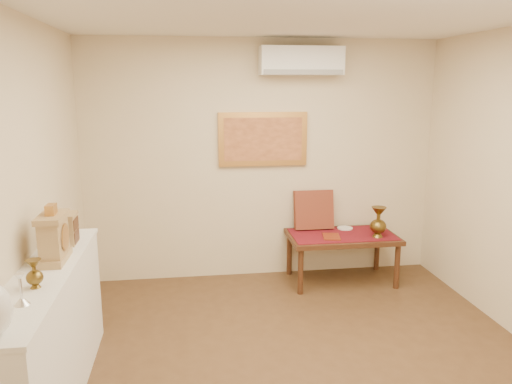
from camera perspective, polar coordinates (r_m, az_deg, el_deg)
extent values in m
plane|color=brown|center=(4.05, 5.93, -20.71)|extent=(4.50, 4.50, 0.00)
plane|color=silver|center=(3.45, 6.97, 20.48)|extent=(4.50, 4.50, 0.00)
cube|color=beige|center=(5.68, 0.75, 3.58)|extent=(4.00, 0.02, 2.70)
cube|color=beige|center=(3.59, -26.31, -2.77)|extent=(0.02, 4.50, 2.70)
cube|color=maroon|center=(5.70, 9.82, -4.79)|extent=(1.14, 0.59, 0.01)
cylinder|color=white|center=(5.91, 10.13, -4.08)|extent=(0.18, 0.18, 0.01)
cube|color=maroon|center=(5.56, 8.61, -5.06)|extent=(0.22, 0.28, 0.01)
cube|color=#5B1218|center=(5.80, 6.61, -2.02)|extent=(0.45, 0.19, 0.46)
cube|color=white|center=(3.84, -22.47, -15.46)|extent=(0.35, 2.00, 0.95)
cube|color=white|center=(3.65, -23.10, -8.59)|extent=(0.37, 2.02, 0.03)
cube|color=tan|center=(3.81, -21.96, -6.98)|extent=(0.16, 0.36, 0.05)
cube|color=tan|center=(3.77, -22.14, -4.81)|extent=(0.14, 0.30, 0.25)
cylinder|color=beige|center=(3.75, -21.02, -4.80)|extent=(0.01, 0.17, 0.17)
cylinder|color=#BA803B|center=(3.75, -20.95, -4.80)|extent=(0.01, 0.19, 0.19)
cube|color=tan|center=(3.73, -22.31, -2.68)|extent=(0.17, 0.34, 0.04)
cube|color=#BA803B|center=(3.72, -22.38, -1.86)|extent=(0.06, 0.11, 0.07)
cube|color=tan|center=(4.15, -20.88, -4.11)|extent=(0.15, 0.20, 0.22)
cube|color=#452514|center=(4.15, -19.79, -4.76)|extent=(0.01, 0.17, 0.09)
cube|color=#452514|center=(4.12, -19.89, -3.43)|extent=(0.01, 0.17, 0.09)
cube|color=tan|center=(4.12, -21.01, -2.48)|extent=(0.16, 0.21, 0.02)
cube|color=#452514|center=(5.70, 9.81, -5.07)|extent=(1.20, 0.70, 0.05)
cylinder|color=#452514|center=(5.39, 5.11, -9.06)|extent=(0.06, 0.06, 0.50)
cylinder|color=#452514|center=(5.72, 15.81, -8.21)|extent=(0.06, 0.06, 0.50)
cylinder|color=#452514|center=(5.92, 3.83, -7.06)|extent=(0.06, 0.06, 0.50)
cylinder|color=#452514|center=(6.23, 13.67, -6.42)|extent=(0.06, 0.06, 0.50)
cube|color=#BA803B|center=(5.62, 0.80, 6.07)|extent=(1.00, 0.05, 0.60)
cube|color=#C77645|center=(5.59, 0.84, 6.04)|extent=(0.88, 0.01, 0.48)
cube|color=white|center=(5.57, 5.21, 14.72)|extent=(0.90, 0.24, 0.30)
cube|color=gray|center=(5.45, 5.48, 13.51)|extent=(0.86, 0.02, 0.05)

